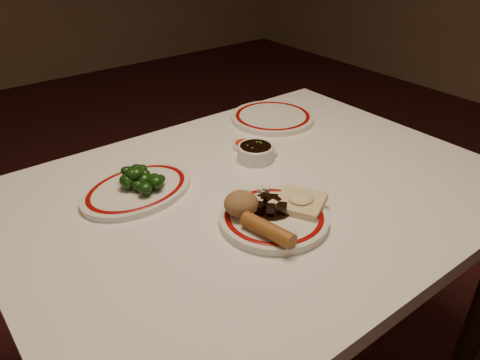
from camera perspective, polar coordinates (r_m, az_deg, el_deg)
name	(u,v)px	position (r m, az deg, el deg)	size (l,w,h in m)	color
dining_table	(258,219)	(1.19, 2.16, -4.83)	(1.20, 0.90, 0.75)	white
main_plate	(274,218)	(1.02, 4.15, -4.64)	(0.31, 0.31, 0.02)	silver
rice_mound	(241,204)	(1.00, 0.15, -2.91)	(0.07, 0.07, 0.05)	#936945
spring_roll	(268,230)	(0.94, 3.41, -6.08)	(0.03, 0.03, 0.12)	#995C25
fried_wonton	(300,201)	(1.04, 7.36, -2.60)	(0.14, 0.14, 0.03)	beige
stirfry_heap	(269,204)	(1.03, 3.54, -2.89)	(0.11, 0.11, 0.03)	black
broccoli_plate	(137,190)	(1.14, -12.45, -1.16)	(0.31, 0.28, 0.02)	silver
broccoli_pile	(139,178)	(1.13, -12.17, 0.29)	(0.10, 0.12, 0.05)	#23471C
soy_bowl	(256,153)	(1.26, 1.91, 3.32)	(0.10, 0.10, 0.04)	silver
sweet_sour_dish	(244,146)	(1.32, 0.50, 4.19)	(0.06, 0.06, 0.02)	silver
mustard_dish	(266,152)	(1.29, 3.15, 3.39)	(0.06, 0.06, 0.02)	silver
far_plate	(272,117)	(1.51, 3.98, 7.64)	(0.30, 0.30, 0.02)	silver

